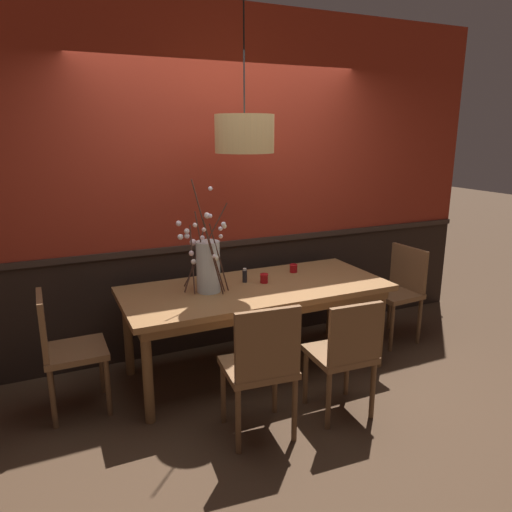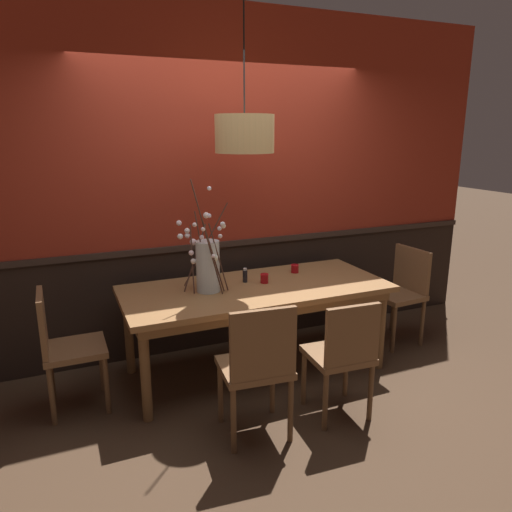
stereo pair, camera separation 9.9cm
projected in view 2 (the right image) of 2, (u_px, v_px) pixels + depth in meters
The scene contains 13 objects.
ground_plane at pixel (256, 369), 4.02m from camera, with size 24.00×24.00×0.00m, color #422D1E.
back_wall at pixel (227, 186), 4.23m from camera, with size 5.31×0.14×2.96m.
dining_table at pixel (256, 295), 3.85m from camera, with size 2.12×0.92×0.74m.
chair_head_west_end at pixel (64, 344), 3.33m from camera, with size 0.42×0.40×0.89m.
chair_head_east_end at pixel (401, 288), 4.47m from camera, with size 0.44×0.48×0.89m.
chair_far_side_left at pixel (186, 284), 4.54m from camera, with size 0.41×0.41×0.96m.
chair_near_side_left at pixel (258, 364), 3.00m from camera, with size 0.47×0.44×0.93m.
chair_near_side_right at pixel (343, 352), 3.23m from camera, with size 0.43×0.42×0.86m.
vase_with_blossoms at pixel (207, 266), 3.66m from camera, with size 0.44×0.46×0.88m.
candle_holder_nearer_center at pixel (264, 278), 3.90m from camera, with size 0.07×0.07×0.08m.
candle_holder_nearer_edge at pixel (295, 268), 4.18m from camera, with size 0.07×0.07×0.07m.
condiment_bottle at pixel (245, 276), 3.91m from camera, with size 0.04×0.04×0.12m.
pendant_lamp at pixel (245, 134), 3.53m from camera, with size 0.44×0.44×1.18m.
Camera 2 is at (-1.42, -3.35, 1.95)m, focal length 33.53 mm.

